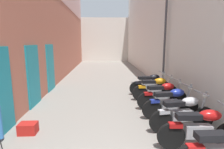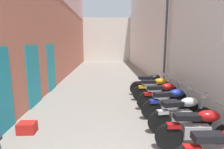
# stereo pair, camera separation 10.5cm
# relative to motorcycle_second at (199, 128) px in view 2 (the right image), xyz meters

# --- Properties ---
(ground_plane) EXTENTS (37.14, 37.14, 0.00)m
(ground_plane) POSITION_rel_motorcycle_second_xyz_m (-1.85, 6.06, -0.50)
(ground_plane) COLOR gray
(building_left) EXTENTS (0.45, 21.14, 8.63)m
(building_left) POSITION_rel_motorcycle_second_xyz_m (-4.83, 8.02, 3.85)
(building_left) COLOR #B76651
(building_left) RESTS_ON ground
(building_right) EXTENTS (0.45, 21.14, 7.35)m
(building_right) POSITION_rel_motorcycle_second_xyz_m (1.14, 8.06, 3.17)
(building_right) COLOR silver
(building_right) RESTS_ON ground
(building_far_end) EXTENTS (8.57, 2.00, 5.14)m
(building_far_end) POSITION_rel_motorcycle_second_xyz_m (-1.85, 19.63, 2.07)
(building_far_end) COLOR beige
(building_far_end) RESTS_ON ground
(motorcycle_second) EXTENTS (1.85, 0.58, 1.04)m
(motorcycle_second) POSITION_rel_motorcycle_second_xyz_m (0.00, 0.00, 0.00)
(motorcycle_second) COLOR black
(motorcycle_second) RESTS_ON ground
(motorcycle_third) EXTENTS (1.84, 0.58, 1.04)m
(motorcycle_third) POSITION_rel_motorcycle_second_xyz_m (-0.00, 0.87, 0.00)
(motorcycle_third) COLOR black
(motorcycle_third) RESTS_ON ground
(motorcycle_fourth) EXTENTS (1.84, 0.58, 1.04)m
(motorcycle_fourth) POSITION_rel_motorcycle_second_xyz_m (-0.00, 1.72, 0.00)
(motorcycle_fourth) COLOR black
(motorcycle_fourth) RESTS_ON ground
(motorcycle_fifth) EXTENTS (1.84, 0.58, 1.04)m
(motorcycle_fifth) POSITION_rel_motorcycle_second_xyz_m (-0.00, 2.53, 0.00)
(motorcycle_fifth) COLOR black
(motorcycle_fifth) RESTS_ON ground
(motorcycle_sixth) EXTENTS (1.85, 0.58, 1.04)m
(motorcycle_sixth) POSITION_rel_motorcycle_second_xyz_m (0.00, 3.44, 0.00)
(motorcycle_sixth) COLOR black
(motorcycle_sixth) RESTS_ON ground
(motorcycle_seventh) EXTENTS (1.85, 0.58, 1.04)m
(motorcycle_seventh) POSITION_rel_motorcycle_second_xyz_m (-0.00, 4.26, 0.00)
(motorcycle_seventh) COLOR black
(motorcycle_seventh) RESTS_ON ground
(plastic_crate) EXTENTS (0.44, 0.32, 0.28)m
(plastic_crate) POSITION_rel_motorcycle_second_xyz_m (-4.01, 0.89, -0.36)
(plastic_crate) COLOR red
(plastic_crate) RESTS_ON ground
(street_lamp) EXTENTS (0.79, 0.18, 4.93)m
(street_lamp) POSITION_rel_motorcycle_second_xyz_m (0.70, 4.96, 2.37)
(street_lamp) COLOR #47474C
(street_lamp) RESTS_ON ground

